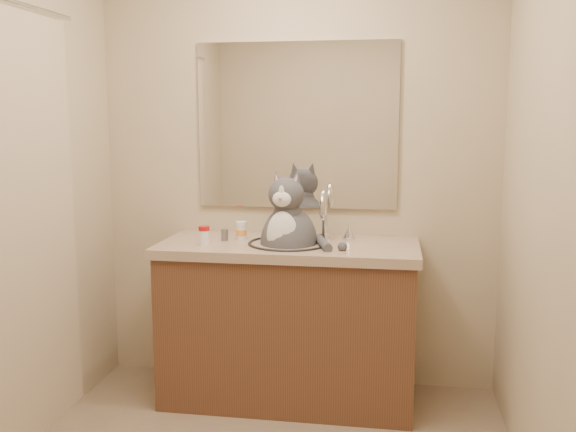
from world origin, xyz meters
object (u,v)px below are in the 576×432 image
at_px(cat, 289,238).
at_px(pill_bottle_redcap, 204,235).
at_px(pill_bottle_orange, 241,231).
at_px(grey_canister, 225,235).

xyz_separation_m(cat, pill_bottle_redcap, (-0.42, -0.11, 0.02)).
xyz_separation_m(cat, pill_bottle_orange, (-0.26, 0.06, 0.02)).
xyz_separation_m(pill_bottle_orange, grey_canister, (-0.08, -0.04, -0.02)).
xyz_separation_m(pill_bottle_redcap, pill_bottle_orange, (0.15, 0.17, -0.00)).
distance_m(pill_bottle_orange, grey_canister, 0.09).
distance_m(cat, pill_bottle_redcap, 0.43).
relative_size(pill_bottle_redcap, grey_canister, 1.61).
relative_size(cat, pill_bottle_redcap, 6.09).
distance_m(cat, grey_canister, 0.35).
bearing_deg(pill_bottle_orange, pill_bottle_redcap, -132.48).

